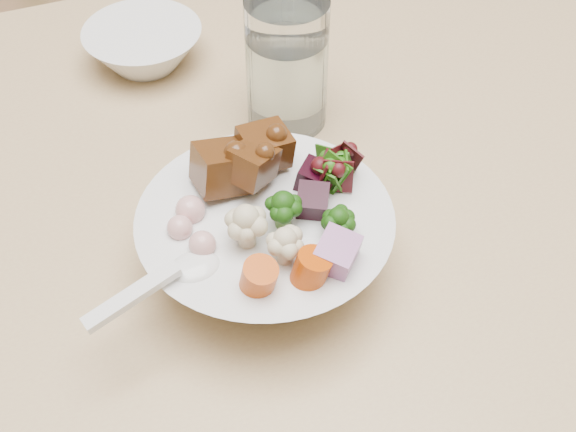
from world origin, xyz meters
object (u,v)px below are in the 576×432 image
(dining_table, at_px, (462,203))
(food_bowl, at_px, (267,237))
(side_bowl, at_px, (144,47))
(water_glass, at_px, (287,68))
(chair_far, at_px, (292,19))

(dining_table, distance_m, food_bowl, 0.27)
(food_bowl, relative_size, side_bowl, 1.63)
(dining_table, bearing_deg, side_bowl, 135.68)
(water_glass, bearing_deg, side_bowl, 122.84)
(side_bowl, bearing_deg, food_bowl, -90.19)
(water_glass, xyz_separation_m, side_bowl, (-0.10, 0.15, -0.04))
(dining_table, xyz_separation_m, food_bowl, (-0.24, -0.04, 0.11))
(dining_table, distance_m, water_glass, 0.23)
(dining_table, height_order, water_glass, water_glass)
(chair_far, bearing_deg, side_bowl, -121.26)
(water_glass, bearing_deg, food_bowl, -120.70)
(chair_far, bearing_deg, water_glass, -101.73)
(chair_far, distance_m, water_glass, 0.61)
(water_glass, height_order, side_bowl, water_glass)
(dining_table, bearing_deg, chair_far, 85.69)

